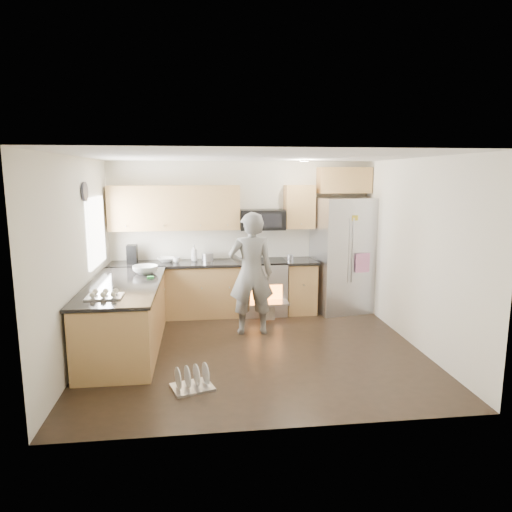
{
  "coord_description": "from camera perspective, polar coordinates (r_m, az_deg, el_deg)",
  "views": [
    {
      "loc": [
        -0.69,
        -5.9,
        2.36
      ],
      "look_at": [
        0.08,
        0.5,
        1.22
      ],
      "focal_mm": 32.0,
      "sensor_mm": 36.0,
      "label": 1
    }
  ],
  "objects": [
    {
      "name": "room_shell",
      "position": [
        6.0,
        -0.6,
        3.45
      ],
      "size": [
        4.54,
        4.04,
        2.62
      ],
      "color": "silver",
      "rests_on": "ground"
    },
    {
      "name": "peninsula",
      "position": [
        6.53,
        -16.06,
        -7.26
      ],
      "size": [
        0.96,
        2.36,
        1.04
      ],
      "color": "#B17F47",
      "rests_on": "ground"
    },
    {
      "name": "dish_rack",
      "position": [
        5.36,
        -7.98,
        -15.35
      ],
      "size": [
        0.53,
        0.47,
        0.27
      ],
      "rotation": [
        0.0,
        0.0,
        0.31
      ],
      "color": "#B7B7BC",
      "rests_on": "ground"
    },
    {
      "name": "refrigerator",
      "position": [
        8.11,
        10.87,
        0.14
      ],
      "size": [
        1.09,
        0.91,
        1.99
      ],
      "rotation": [
        0.0,
        0.0,
        0.17
      ],
      "color": "#B7B7BC",
      "rests_on": "ground"
    },
    {
      "name": "ground",
      "position": [
        6.4,
        -0.22,
        -11.64
      ],
      "size": [
        4.5,
        4.5,
        0.0
      ],
      "primitive_type": "plane",
      "color": "black",
      "rests_on": "ground"
    },
    {
      "name": "person",
      "position": [
        6.8,
        -0.61,
        -2.21
      ],
      "size": [
        0.68,
        0.45,
        1.84
      ],
      "primitive_type": "imported",
      "rotation": [
        0.0,
        0.0,
        3.16
      ],
      "color": "gray",
      "rests_on": "ground"
    },
    {
      "name": "stove_range",
      "position": [
        7.85,
        0.87,
        -2.36
      ],
      "size": [
        0.76,
        0.97,
        1.79
      ],
      "color": "#B7B7BC",
      "rests_on": "ground"
    },
    {
      "name": "back_cabinet_run",
      "position": [
        7.78,
        -6.01,
        -0.37
      ],
      "size": [
        4.45,
        0.64,
        2.5
      ],
      "color": "#B17F47",
      "rests_on": "ground"
    }
  ]
}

